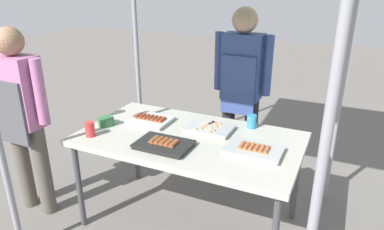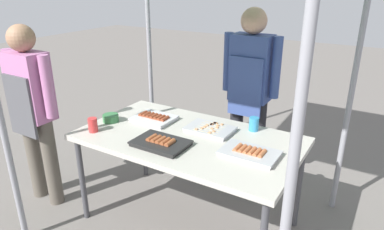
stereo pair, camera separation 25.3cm
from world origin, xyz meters
name	(u,v)px [view 1 (the left image)]	position (x,y,z in m)	size (l,w,h in m)	color
ground_plane	(189,221)	(0.00, 0.00, 0.00)	(18.00, 18.00, 0.00)	#66605B
stall_table	(189,143)	(0.00, 0.00, 0.70)	(1.60, 0.90, 0.75)	#B7B2A8
tray_grilled_sausages	(254,150)	(0.50, -0.05, 0.77)	(0.37, 0.24, 0.05)	#ADADB2
tray_meat_skewers	(209,128)	(0.09, 0.16, 0.77)	(0.35, 0.24, 0.04)	#ADADB2
tray_pork_links	(150,120)	(-0.40, 0.11, 0.77)	(0.32, 0.26, 0.05)	silver
tray_spring_rolls	(164,144)	(-0.08, -0.23, 0.77)	(0.38, 0.26, 0.05)	black
condiment_bowl	(106,121)	(-0.68, -0.08, 0.78)	(0.13, 0.13, 0.06)	#33723F
drink_cup_near_edge	(90,129)	(-0.66, -0.30, 0.80)	(0.07, 0.07, 0.11)	red
drink_cup_by_wok	(252,122)	(0.37, 0.34, 0.80)	(0.07, 0.07, 0.10)	#338CBF
vendor_woman	(241,83)	(0.13, 0.82, 0.95)	(0.52, 0.23, 1.61)	black
customer_nearby	(22,110)	(-1.23, -0.38, 0.89)	(0.52, 0.22, 1.51)	#595147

